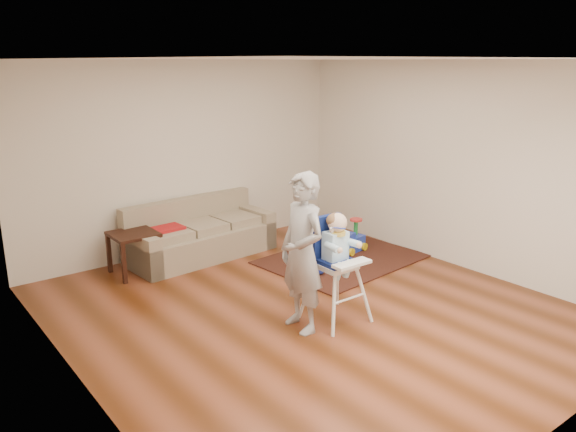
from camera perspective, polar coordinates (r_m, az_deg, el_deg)
ground at (r=6.36m, az=2.25°, el=-9.49°), size 5.50×5.50×0.00m
room_envelope at (r=6.22m, az=-0.72°, el=8.03°), size 5.04×5.52×2.72m
sofa at (r=7.96m, az=-8.83°, el=-1.36°), size 2.12×0.99×0.80m
side_table at (r=7.55m, az=-15.31°, el=-3.65°), size 0.56×0.56×0.56m
area_rug at (r=7.90m, az=5.48°, el=-4.37°), size 2.23×1.76×0.02m
ride_on_toy at (r=8.15m, az=6.32°, el=-2.00°), size 0.47×0.37×0.46m
toy_ball at (r=7.29m, az=3.25°, el=-5.41°), size 0.14×0.14×0.14m
high_chair at (r=5.92m, az=4.91°, el=-5.42°), size 0.56×0.56×1.20m
adult at (r=5.63m, az=1.45°, el=-3.78°), size 0.44×0.63×1.65m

